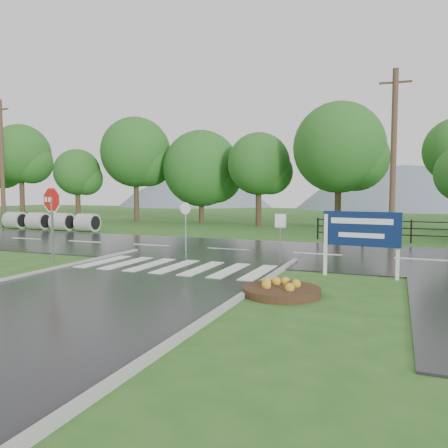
% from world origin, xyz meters
% --- Properties ---
extents(ground, '(120.00, 120.00, 0.00)m').
position_xyz_m(ground, '(0.00, 0.00, 0.00)').
color(ground, '#2B5C1E').
rests_on(ground, ground).
extents(main_road, '(90.00, 8.00, 0.04)m').
position_xyz_m(main_road, '(0.00, 10.00, 0.00)').
color(main_road, black).
rests_on(main_road, ground).
extents(crosswalk, '(6.50, 2.80, 0.02)m').
position_xyz_m(crosswalk, '(0.00, 5.00, 0.06)').
color(crosswalk, silver).
rests_on(crosswalk, ground).
extents(curb_right, '(0.15, 24.00, 0.12)m').
position_xyz_m(curb_right, '(3.55, -4.00, 0.00)').
color(curb_right, '#A3A39B').
rests_on(curb_right, ground).
extents(fence_west, '(9.58, 0.08, 1.20)m').
position_xyz_m(fence_west, '(7.75, 16.00, 0.72)').
color(fence_west, black).
rests_on(fence_west, ground).
extents(hills, '(102.00, 48.00, 48.00)m').
position_xyz_m(hills, '(3.49, 65.00, -15.54)').
color(hills, slate).
rests_on(hills, ground).
extents(treeline, '(83.20, 5.20, 10.00)m').
position_xyz_m(treeline, '(1.00, 24.00, 0.00)').
color(treeline, '#1F5A1C').
rests_on(treeline, ground).
extents(culvert_pipes, '(7.60, 1.20, 1.20)m').
position_xyz_m(culvert_pipes, '(-15.03, 15.00, 0.60)').
color(culvert_pipes, '#9E9B93').
rests_on(culvert_pipes, ground).
extents(stop_sign, '(1.33, 0.23, 3.02)m').
position_xyz_m(stop_sign, '(-4.78, 4.34, 2.08)').
color(stop_sign, '#939399').
rests_on(stop_sign, ground).
extents(estate_billboard, '(2.32, 0.30, 2.03)m').
position_xyz_m(estate_billboard, '(6.06, 5.65, 1.40)').
color(estate_billboard, silver).
rests_on(estate_billboard, ground).
extents(flower_bed, '(2.00, 2.00, 0.40)m').
position_xyz_m(flower_bed, '(4.38, 2.51, 0.15)').
color(flower_bed, '#332111').
rests_on(flower_bed, ground).
extents(reg_sign_small, '(0.41, 0.05, 1.83)m').
position_xyz_m(reg_sign_small, '(3.15, 7.17, 1.33)').
color(reg_sign_small, '#939399').
rests_on(reg_sign_small, ground).
extents(reg_sign_round, '(0.51, 0.08, 2.18)m').
position_xyz_m(reg_sign_round, '(-1.37, 8.49, 1.38)').
color(reg_sign_round, '#939399').
rests_on(reg_sign_round, ground).
extents(utility_pole_west, '(1.65, 0.31, 9.27)m').
position_xyz_m(utility_pole_west, '(-19.85, 15.50, 4.71)').
color(utility_pole_west, '#473523').
rests_on(utility_pole_west, ground).
extents(utility_pole_east, '(1.56, 0.29, 8.75)m').
position_xyz_m(utility_pole_east, '(6.80, 15.50, 4.44)').
color(utility_pole_east, '#473523').
rests_on(utility_pole_east, ground).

